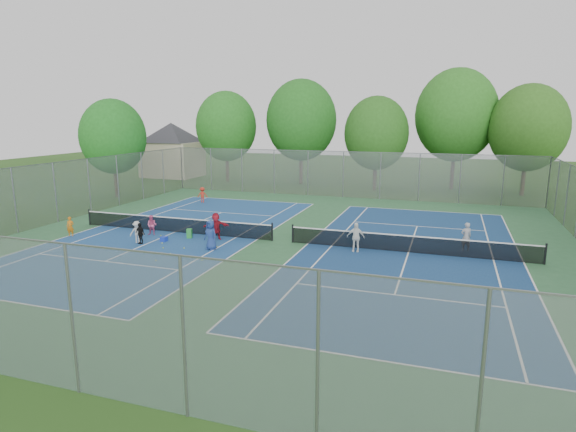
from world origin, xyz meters
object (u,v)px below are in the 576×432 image
(ball_hopper, at_px, (189,234))
(instructor, at_px, (466,237))
(net_right, at_px, (409,244))
(ball_crate, at_px, (164,239))
(net_left, at_px, (175,225))

(ball_hopper, xyz_separation_m, instructor, (15.23, 2.33, 0.49))
(net_right, relative_size, instructor, 8.35)
(ball_crate, height_order, instructor, instructor)
(net_left, height_order, ball_crate, net_left)
(net_left, bearing_deg, ball_crate, -74.68)
(net_left, relative_size, ball_hopper, 23.03)
(net_left, distance_m, instructor, 16.87)
(net_left, xyz_separation_m, instructor, (16.81, 1.35, 0.32))
(net_right, bearing_deg, ball_hopper, -175.51)
(net_left, relative_size, instructor, 8.35)
(net_left, height_order, instructor, instructor)
(net_right, height_order, ball_hopper, net_right)
(ball_hopper, bearing_deg, ball_crate, -131.51)
(ball_crate, bearing_deg, ball_hopper, 48.49)
(net_right, distance_m, instructor, 3.14)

